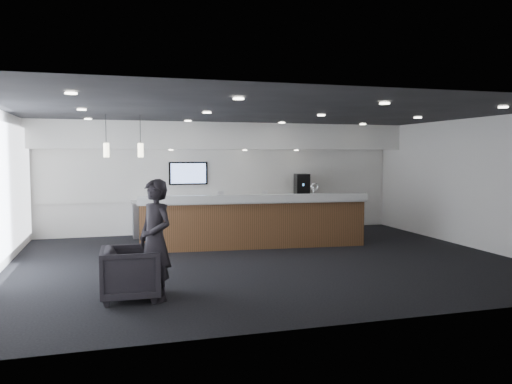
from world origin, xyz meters
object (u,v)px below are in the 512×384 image
object	(u,v)px
service_counter	(254,222)
lounge_guest	(155,240)
coffee_machine	(302,186)
armchair	(131,273)

from	to	relation	value
service_counter	lounge_guest	bearing A→B (deg)	-119.37
coffee_machine	lounge_guest	distance (m)	7.45
service_counter	armchair	size ratio (longest dim) A/B	6.13
service_counter	armchair	distance (m)	4.61
service_counter	armchair	bearing A→B (deg)	-123.93
service_counter	armchair	world-z (taller)	service_counter
armchair	coffee_machine	bearing A→B (deg)	-39.27
coffee_machine	armchair	bearing A→B (deg)	-124.22
coffee_machine	lounge_guest	size ratio (longest dim) A/B	0.37
armchair	lounge_guest	bearing A→B (deg)	-109.02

